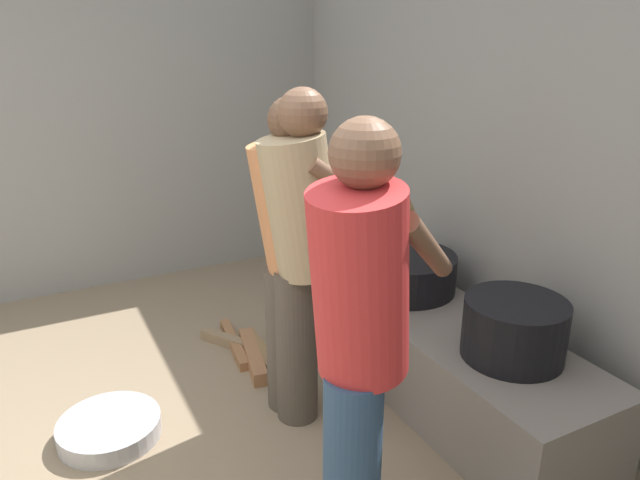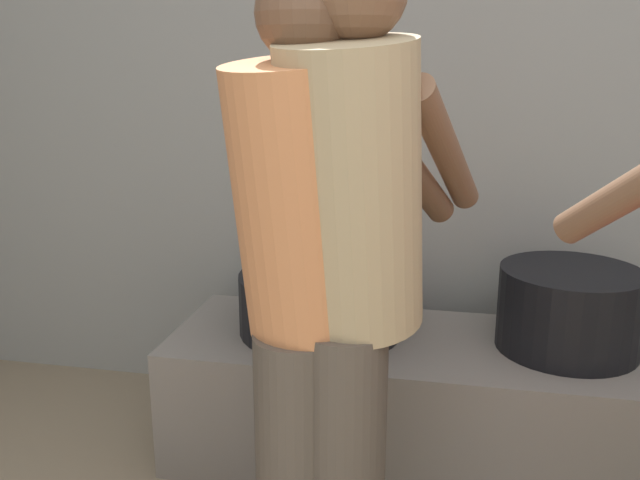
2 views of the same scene
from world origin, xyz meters
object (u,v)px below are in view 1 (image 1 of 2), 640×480
Objects in this scene: cooking_pot_main at (405,272)px; metal_mixing_bowl at (110,428)px; cook_in_orange_shirt at (291,242)px; cooking_pot_secondary at (514,329)px; cook_in_tan_shirt at (303,243)px; cook_in_red_shirt at (359,333)px.

cooking_pot_main is 1.70m from metal_mixing_bowl.
cook_in_orange_shirt reaches higher than cooking_pot_main.
metal_mixing_bowl is at bearing -100.14° from cook_in_orange_shirt.
cooking_pot_secondary is 1.01m from cook_in_tan_shirt.
cooking_pot_main is 0.82m from cook_in_orange_shirt.
cook_in_tan_shirt reaches higher than cook_in_red_shirt.
cook_in_tan_shirt is at bearing 166.37° from cook_in_red_shirt.
cook_in_tan_shirt is (0.11, 0.01, 0.03)m from cook_in_orange_shirt.
cook_in_tan_shirt is (-0.83, 0.20, 0.00)m from cook_in_red_shirt.
cook_in_red_shirt is at bearing -13.63° from cook_in_tan_shirt.
cooking_pot_main is 0.41× the size of cook_in_tan_shirt.
cooking_pot_main is at bearing 88.35° from metal_mixing_bowl.
metal_mixing_bowl is at bearing -106.59° from cook_in_tan_shirt.
cooking_pot_secondary is 0.28× the size of cook_in_tan_shirt.
cook_in_red_shirt is (0.93, -0.19, 0.03)m from cook_in_orange_shirt.
cook_in_tan_shirt is 3.37× the size of metal_mixing_bowl.
cooking_pot_secondary is at bearing 0.54° from cooking_pot_main.
cook_in_red_shirt is at bearing -76.11° from cooking_pot_secondary.
cook_in_tan_shirt is (0.22, -0.73, 0.37)m from cooking_pot_main.
metal_mixing_bowl is (-0.86, -1.63, -0.53)m from cooking_pot_secondary.
cook_in_red_shirt reaches higher than cooking_pot_secondary.
cooking_pot_secondary is at bearing 103.89° from cook_in_red_shirt.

